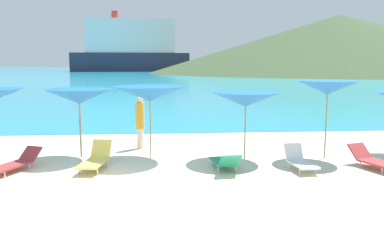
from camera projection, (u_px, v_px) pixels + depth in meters
ground_plane at (132, 127)px, 19.39m from camera, size 50.00×100.00×0.30m
ocean_water at (158, 69)px, 233.65m from camera, size 650.00×440.00×0.02m
headland_hill at (338, 44)px, 135.49m from camera, size 130.10×130.10×19.73m
umbrella_4 at (79, 97)px, 12.13m from camera, size 2.05×2.05×2.14m
umbrella_5 at (150, 94)px, 12.04m from camera, size 2.28×2.28×2.23m
umbrella_6 at (246, 100)px, 11.93m from camera, size 2.24×2.24×2.06m
umbrella_7 at (328, 88)px, 11.95m from camera, size 1.93×1.93×2.40m
lounge_chair_3 at (225, 161)px, 10.81m from camera, size 0.70×1.45×0.58m
lounge_chair_5 at (15, 163)px, 10.78m from camera, size 1.16×1.75×0.53m
lounge_chair_6 at (96, 159)px, 10.94m from camera, size 0.80×1.59×0.72m
lounge_chair_9 at (300, 160)px, 10.91m from camera, size 0.63×1.30×0.64m
lounge_chair_10 at (373, 159)px, 11.07m from camera, size 1.04×1.58×0.59m
beachgoer_1 at (140, 121)px, 13.57m from camera, size 0.30×0.30×1.80m
cruise_ship at (130, 48)px, 161.46m from camera, size 48.23×11.36×24.14m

